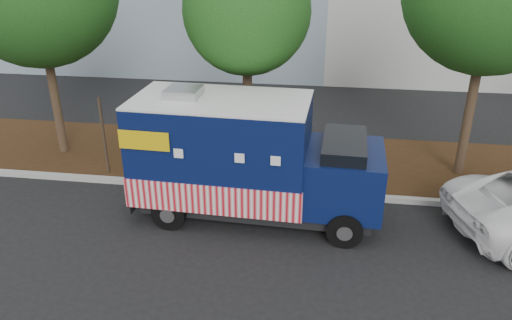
# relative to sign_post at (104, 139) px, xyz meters

# --- Properties ---
(ground) EXTENTS (120.00, 120.00, 0.00)m
(ground) POSITION_rel_sign_post_xyz_m (3.94, -1.72, -1.20)
(ground) COLOR black
(ground) RESTS_ON ground
(curb) EXTENTS (120.00, 0.18, 0.15)m
(curb) POSITION_rel_sign_post_xyz_m (3.94, -0.32, -1.12)
(curb) COLOR #9E9E99
(curb) RESTS_ON ground
(mulch_strip) EXTENTS (120.00, 4.00, 0.15)m
(mulch_strip) POSITION_rel_sign_post_xyz_m (3.94, 1.78, -1.12)
(mulch_strip) COLOR black
(mulch_strip) RESTS_ON ground
(tree_b) EXTENTS (3.33, 3.33, 6.26)m
(tree_b) POSITION_rel_sign_post_xyz_m (3.91, 0.98, 3.38)
(tree_b) COLOR #38281C
(tree_b) RESTS_ON ground
(sign_post) EXTENTS (0.06, 0.06, 2.40)m
(sign_post) POSITION_rel_sign_post_xyz_m (0.00, 0.00, 0.00)
(sign_post) COLOR #473828
(sign_post) RESTS_ON ground
(food_truck) EXTENTS (6.13, 2.52, 3.18)m
(food_truck) POSITION_rel_sign_post_xyz_m (4.21, -1.43, 0.24)
(food_truck) COLOR black
(food_truck) RESTS_ON ground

